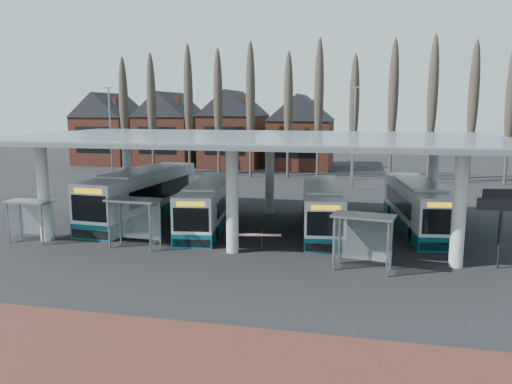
% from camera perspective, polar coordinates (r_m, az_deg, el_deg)
% --- Properties ---
extents(ground, '(140.00, 140.00, 0.00)m').
position_cam_1_polar(ground, '(26.44, -4.13, -8.35)').
color(ground, black).
rests_on(ground, ground).
extents(station_canopy, '(32.00, 16.00, 6.34)m').
position_cam_1_polar(station_canopy, '(32.99, -0.24, 5.33)').
color(station_canopy, silver).
rests_on(station_canopy, ground).
extents(poplar_row, '(45.10, 1.10, 14.50)m').
position_cam_1_polar(poplar_row, '(57.54, 5.37, 10.19)').
color(poplar_row, '#473D33').
rests_on(poplar_row, ground).
extents(townhouse_row, '(36.80, 10.30, 12.25)m').
position_cam_1_polar(townhouse_row, '(71.91, -6.18, 7.79)').
color(townhouse_row, brown).
rests_on(townhouse_row, ground).
extents(lamp_post_a, '(0.80, 0.16, 10.17)m').
position_cam_1_polar(lamp_post_a, '(52.64, -16.27, 6.16)').
color(lamp_post_a, slate).
rests_on(lamp_post_a, ground).
extents(lamp_post_b, '(0.80, 0.16, 10.17)m').
position_cam_1_polar(lamp_post_b, '(50.17, 11.14, 6.22)').
color(lamp_post_b, slate).
rests_on(lamp_post_b, ground).
extents(bus_0, '(3.65, 13.30, 3.65)m').
position_cam_1_polar(bus_0, '(37.92, -12.84, -0.38)').
color(bus_0, silver).
rests_on(bus_0, ground).
extents(bus_1, '(3.93, 11.48, 3.13)m').
position_cam_1_polar(bus_1, '(34.66, -5.48, -1.53)').
color(bus_1, silver).
rests_on(bus_1, ground).
extents(bus_2, '(3.78, 11.33, 3.09)m').
position_cam_1_polar(bus_2, '(33.82, 7.49, -1.88)').
color(bus_2, silver).
rests_on(bus_2, ground).
extents(bus_3, '(4.05, 11.88, 3.24)m').
position_cam_1_polar(bus_3, '(35.65, 17.93, -1.56)').
color(bus_3, silver).
rests_on(bus_3, ground).
extents(shelter_0, '(2.78, 1.43, 2.56)m').
position_cam_1_polar(shelter_0, '(33.55, -24.28, -2.04)').
color(shelter_0, gray).
rests_on(shelter_0, ground).
extents(shelter_1, '(3.20, 1.75, 2.89)m').
position_cam_1_polar(shelter_1, '(30.21, -13.62, -2.20)').
color(shelter_1, gray).
rests_on(shelter_1, ground).
extents(shelter_2, '(3.30, 2.06, 2.86)m').
position_cam_1_polar(shelter_2, '(25.80, 12.20, -4.20)').
color(shelter_2, gray).
rests_on(shelter_2, ground).
extents(info_sign_0, '(2.45, 0.21, 3.64)m').
position_cam_1_polar(info_sign_0, '(28.01, 26.32, -1.86)').
color(info_sign_0, black).
rests_on(info_sign_0, ground).
extents(info_sign_1, '(2.26, 0.59, 3.41)m').
position_cam_1_polar(info_sign_1, '(32.97, 26.28, -0.62)').
color(info_sign_1, black).
rests_on(info_sign_1, ground).
extents(barrier, '(2.42, 0.88, 1.22)m').
position_cam_1_polar(barrier, '(28.39, 0.48, -5.06)').
color(barrier, black).
rests_on(barrier, ground).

